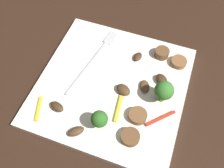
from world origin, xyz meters
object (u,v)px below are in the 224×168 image
at_px(mushroom_1, 162,80).
at_px(mushroom_5, 145,87).
at_px(broccoli_floret_0, 164,90).
at_px(mushroom_2, 57,107).
at_px(broccoli_floret_1, 99,119).
at_px(mushroom_4, 123,90).
at_px(pepper_strip_0, 39,109).
at_px(sausage_slice_0, 130,137).
at_px(pepper_strip_2, 160,118).
at_px(fork, 96,56).
at_px(sausage_slice_2, 138,116).
at_px(mushroom_0, 76,131).
at_px(mushroom_3, 138,57).
at_px(pepper_strip_1, 118,109).
at_px(sausage_slice_1, 162,53).
at_px(plate, 112,86).
at_px(sausage_slice_3, 179,62).

height_order(mushroom_1, mushroom_5, mushroom_1).
distance_m(broccoli_floret_0, mushroom_2, 0.19).
distance_m(broccoli_floret_1, mushroom_4, 0.08).
bearing_deg(broccoli_floret_1, pepper_strip_0, 94.38).
bearing_deg(mushroom_2, sausage_slice_0, -93.62).
bearing_deg(broccoli_floret_0, pepper_strip_2, -168.27).
distance_m(fork, broccoli_floret_0, 0.16).
relative_size(sausage_slice_2, mushroom_0, 1.12).
bearing_deg(pepper_strip_0, mushroom_3, -37.92).
height_order(fork, pepper_strip_1, same).
relative_size(sausage_slice_1, mushroom_5, 1.00).
xyz_separation_m(mushroom_0, mushroom_5, (0.13, -0.08, -0.00)).
distance_m(mushroom_3, pepper_strip_2, 0.14).
xyz_separation_m(broccoli_floret_1, mushroom_3, (0.16, -0.02, -0.02)).
bearing_deg(sausage_slice_2, mushroom_5, 4.68).
relative_size(sausage_slice_1, mushroom_1, 1.07).
bearing_deg(pepper_strip_2, broccoli_floret_1, 116.41).
distance_m(broccoli_floret_1, pepper_strip_1, 0.05).
xyz_separation_m(sausage_slice_0, mushroom_4, (0.08, 0.04, 0.00)).
distance_m(fork, mushroom_0, 0.16).
height_order(mushroom_5, pepper_strip_1, mushroom_5).
height_order(mushroom_3, mushroom_5, same).
bearing_deg(pepper_strip_0, mushroom_0, -101.83).
relative_size(mushroom_5, pepper_strip_1, 0.54).
height_order(broccoli_floret_0, mushroom_3, broccoli_floret_0).
distance_m(fork, pepper_strip_1, 0.13).
xyz_separation_m(fork, mushroom_3, (0.03, -0.08, 0.00)).
bearing_deg(pepper_strip_0, broccoli_floret_1, -85.62).
xyz_separation_m(plate, broccoli_floret_0, (0.00, -0.10, 0.04)).
bearing_deg(mushroom_3, mushroom_2, 146.87).
xyz_separation_m(broccoli_floret_1, mushroom_2, (0.00, 0.08, -0.02)).
distance_m(sausage_slice_3, mushroom_0, 0.24).
bearing_deg(broccoli_floret_0, mushroom_1, 14.44).
bearing_deg(pepper_strip_2, plate, 69.54).
height_order(broccoli_floret_0, sausage_slice_3, broccoli_floret_0).
relative_size(fork, pepper_strip_1, 3.39).
bearing_deg(sausage_slice_2, mushroom_0, 124.85).
distance_m(sausage_slice_1, mushroom_5, 0.09).
bearing_deg(broccoli_floret_0, sausage_slice_3, -8.12).
height_order(broccoli_floret_0, mushroom_4, broccoli_floret_0).
bearing_deg(pepper_strip_1, mushroom_2, 108.86).
relative_size(sausage_slice_3, pepper_strip_0, 0.65).
bearing_deg(mushroom_5, pepper_strip_0, 123.06).
distance_m(mushroom_4, mushroom_5, 0.04).
bearing_deg(pepper_strip_2, pepper_strip_0, 104.93).
xyz_separation_m(sausage_slice_1, pepper_strip_0, (-0.19, 0.18, -0.01)).
bearing_deg(sausage_slice_2, mushroom_3, 16.71).
relative_size(sausage_slice_2, pepper_strip_2, 0.55).
relative_size(mushroom_0, pepper_strip_1, 0.55).
bearing_deg(broccoli_floret_1, sausage_slice_3, -29.36).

